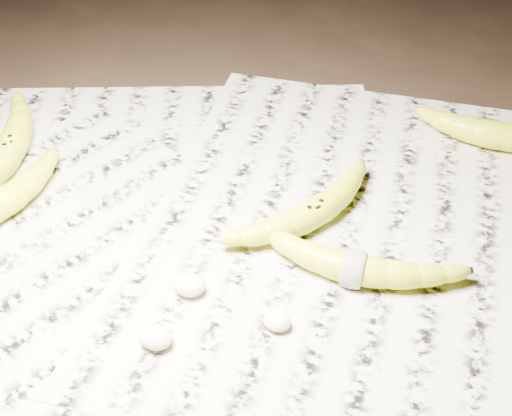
% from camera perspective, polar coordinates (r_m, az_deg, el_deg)
% --- Properties ---
extents(ground, '(3.00, 3.00, 0.00)m').
position_cam_1_polar(ground, '(0.80, 1.64, -2.52)').
color(ground, black).
rests_on(ground, ground).
extents(newspaper_patch, '(0.90, 0.70, 0.01)m').
position_cam_1_polar(newspaper_patch, '(0.81, -0.12, -1.54)').
color(newspaper_patch, '#BCB4A1').
rests_on(newspaper_patch, ground).
extents(banana_left_a, '(0.09, 0.22, 0.04)m').
position_cam_1_polar(banana_left_a, '(0.93, -19.23, 4.44)').
color(banana_left_a, yellow).
rests_on(banana_left_a, newspaper_patch).
extents(banana_center, '(0.16, 0.18, 0.03)m').
position_cam_1_polar(banana_center, '(0.80, 4.60, -0.25)').
color(banana_center, yellow).
rests_on(banana_center, newspaper_patch).
extents(banana_taped, '(0.20, 0.07, 0.03)m').
position_cam_1_polar(banana_taped, '(0.74, 7.84, -4.63)').
color(banana_taped, yellow).
rests_on(banana_taped, newspaper_patch).
extents(banana_upper_a, '(0.19, 0.06, 0.04)m').
position_cam_1_polar(banana_upper_a, '(0.96, 19.27, 5.62)').
color(banana_upper_a, yellow).
rests_on(banana_upper_a, newspaper_patch).
extents(measuring_tape, '(0.01, 0.04, 0.04)m').
position_cam_1_polar(measuring_tape, '(0.74, 7.84, -4.63)').
color(measuring_tape, white).
rests_on(measuring_tape, newspaper_patch).
extents(flesh_chunk_a, '(0.03, 0.03, 0.02)m').
position_cam_1_polar(flesh_chunk_a, '(0.69, -8.04, -10.01)').
color(flesh_chunk_a, beige).
rests_on(flesh_chunk_a, newspaper_patch).
extents(flesh_chunk_b, '(0.03, 0.03, 0.02)m').
position_cam_1_polar(flesh_chunk_b, '(0.73, -5.40, -5.92)').
color(flesh_chunk_b, beige).
rests_on(flesh_chunk_b, newspaper_patch).
extents(flesh_chunk_c, '(0.03, 0.02, 0.02)m').
position_cam_1_polar(flesh_chunk_c, '(0.70, 1.71, -8.84)').
color(flesh_chunk_c, beige).
rests_on(flesh_chunk_c, newspaper_patch).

